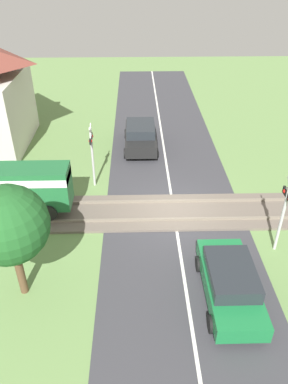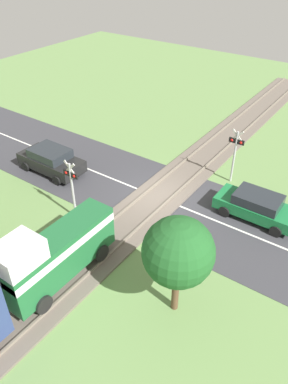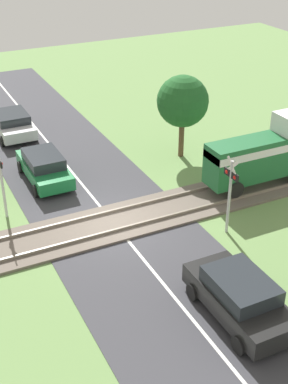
% 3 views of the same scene
% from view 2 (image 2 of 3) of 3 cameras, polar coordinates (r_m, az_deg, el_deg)
% --- Properties ---
extents(ground_plane, '(60.00, 60.00, 0.00)m').
position_cam_2_polar(ground_plane, '(21.01, 2.21, -0.87)').
color(ground_plane, '#66894C').
extents(road_surface, '(48.00, 6.40, 0.02)m').
position_cam_2_polar(road_surface, '(21.00, 2.21, -0.85)').
color(road_surface, '#38383D').
rests_on(road_surface, ground_plane).
extents(track_bed, '(2.80, 48.00, 0.24)m').
position_cam_2_polar(track_bed, '(20.97, 2.21, -0.72)').
color(track_bed, '#665B51').
rests_on(track_bed, ground_plane).
extents(car_near_crossing, '(4.18, 1.88, 1.42)m').
position_cam_2_polar(car_near_crossing, '(20.00, 16.81, -2.04)').
color(car_near_crossing, '#197038').
rests_on(car_near_crossing, ground_plane).
extents(car_far_side, '(4.20, 2.02, 1.54)m').
position_cam_2_polar(car_far_side, '(23.61, -13.98, 4.77)').
color(car_far_side, black).
rests_on(car_far_side, ground_plane).
extents(crossing_signal_west_approach, '(0.90, 0.18, 3.35)m').
position_cam_2_polar(crossing_signal_west_approach, '(21.92, 13.74, 6.32)').
color(crossing_signal_west_approach, '#B7B7B7').
rests_on(crossing_signal_west_approach, ground_plane).
extents(crossing_signal_east_approach, '(0.90, 0.18, 3.35)m').
position_cam_2_polar(crossing_signal_east_approach, '(18.71, -10.96, 1.34)').
color(crossing_signal_east_approach, '#B7B7B7').
rests_on(crossing_signal_east_approach, ground_plane).
extents(tree_roadside_hedge, '(2.64, 2.64, 4.35)m').
position_cam_2_polar(tree_roadside_hedge, '(13.41, 5.23, -9.13)').
color(tree_roadside_hedge, brown).
rests_on(tree_roadside_hedge, ground_plane).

